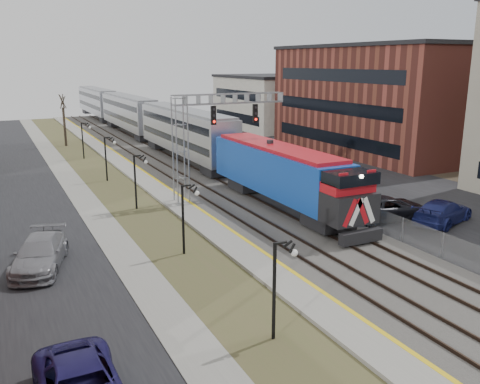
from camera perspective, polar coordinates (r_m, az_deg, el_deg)
street_west at (r=43.54m, az=-23.52°, el=-0.67°), size 7.00×120.00×0.04m
sidewalk at (r=43.91m, az=-17.68°, el=0.01°), size 2.00×120.00×0.08m
grass_median at (r=44.42m, az=-13.87°, el=0.42°), size 4.00×120.00×0.06m
platform at (r=45.10m, az=-10.16°, el=0.95°), size 2.00×120.00×0.24m
ballast_bed at (r=46.68m, az=-4.27°, el=1.57°), size 8.00×120.00×0.20m
parking_lot at (r=52.27m, az=8.03°, el=2.76°), size 16.00×120.00×0.04m
platform_edge at (r=45.32m, az=-9.10°, el=1.22°), size 0.24×120.00×0.01m
track_near at (r=45.95m, az=-6.58°, el=1.53°), size 1.58×120.00×0.15m
track_far at (r=47.21m, az=-2.58°, el=1.96°), size 1.58×120.00×0.15m
train at (r=69.06m, az=-10.69°, el=7.91°), size 3.00×85.85×5.33m
signal_gantry at (r=38.29m, az=-4.33°, el=7.08°), size 9.00×1.07×8.15m
lampposts at (r=28.35m, az=-6.61°, el=-3.04°), size 0.14×62.14×4.00m
fence at (r=48.22m, az=0.35°, el=2.87°), size 0.04×120.00×1.60m
buildings_east at (r=57.78m, az=22.19°, el=9.26°), size 16.00×76.00×15.00m
car_lot_c at (r=35.84m, az=16.32°, el=-1.80°), size 6.14×3.57×1.61m
car_lot_d at (r=36.18m, az=21.80°, el=-2.12°), size 5.93×3.94×1.60m
car_lot_e at (r=40.62m, az=11.22°, el=0.29°), size 4.62×2.89×1.47m
car_lot_f at (r=54.12m, az=2.40°, el=4.09°), size 4.86×2.69×1.52m
car_street_b at (r=28.38m, az=-21.56°, el=-6.51°), size 3.76×5.98×1.62m
car_lot_g at (r=59.37m, az=0.37°, el=4.96°), size 5.15×3.21×1.39m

